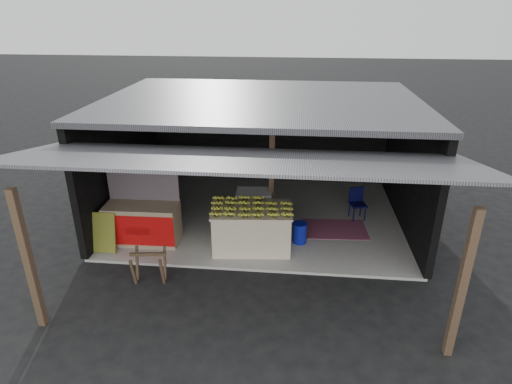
# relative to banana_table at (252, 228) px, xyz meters

# --- Properties ---
(ground) EXTENTS (80.00, 80.00, 0.00)m
(ground) POSITION_rel_banana_table_xyz_m (0.05, -0.86, -0.53)
(ground) COLOR black
(ground) RESTS_ON ground
(concrete_slab) EXTENTS (7.00, 5.00, 0.06)m
(concrete_slab) POSITION_rel_banana_table_xyz_m (0.05, 1.64, -0.50)
(concrete_slab) COLOR gray
(concrete_slab) RESTS_ON ground
(shophouse) EXTENTS (7.40, 7.29, 3.02)m
(shophouse) POSITION_rel_banana_table_xyz_m (0.05, 1.96, 1.57)
(shophouse) COLOR black
(shophouse) RESTS_ON ground
(banana_table) EXTENTS (1.79, 1.19, 0.94)m
(banana_table) POSITION_rel_banana_table_xyz_m (0.00, 0.00, 0.00)
(banana_table) COLOR beige
(banana_table) RESTS_ON concrete_slab
(banana_pile) EXTENTS (1.65, 1.08, 0.19)m
(banana_pile) POSITION_rel_banana_table_xyz_m (0.00, 0.00, 0.56)
(banana_pile) COLOR yellow
(banana_pile) RESTS_ON banana_table
(white_crate) EXTENTS (0.86, 0.61, 0.92)m
(white_crate) POSITION_rel_banana_table_xyz_m (-0.06, 1.00, -0.01)
(white_crate) COLOR white
(white_crate) RESTS_ON concrete_slab
(neighbor_stall) EXTENTS (1.61, 0.75, 1.65)m
(neighbor_stall) POSITION_rel_banana_table_xyz_m (-2.45, 0.04, 0.02)
(neighbor_stall) COLOR #998466
(neighbor_stall) RESTS_ON concrete_slab
(green_signboard) EXTENTS (0.59, 0.25, 0.86)m
(green_signboard) POSITION_rel_banana_table_xyz_m (-3.18, -0.46, -0.03)
(green_signboard) COLOR black
(green_signboard) RESTS_ON concrete_slab
(sawhorse) EXTENTS (0.69, 0.65, 0.66)m
(sawhorse) POSITION_rel_banana_table_xyz_m (-1.83, -1.41, -0.12)
(sawhorse) COLOR #493424
(sawhorse) RESTS_ON ground
(water_barrel) EXTENTS (0.31, 0.31, 0.45)m
(water_barrel) POSITION_rel_banana_table_xyz_m (1.04, 0.32, -0.25)
(water_barrel) COLOR #0D1698
(water_barrel) RESTS_ON concrete_slab
(plastic_chair) EXTENTS (0.46, 0.46, 0.79)m
(plastic_chair) POSITION_rel_banana_table_xyz_m (2.44, 1.71, -0.01)
(plastic_chair) COLOR black
(plastic_chair) RESTS_ON concrete_slab
(magenta_rug) EXTENTS (1.55, 1.08, 0.01)m
(magenta_rug) POSITION_rel_banana_table_xyz_m (1.88, 1.02, -0.47)
(magenta_rug) COLOR maroon
(magenta_rug) RESTS_ON concrete_slab
(picture_frames) EXTENTS (1.62, 0.04, 0.46)m
(picture_frames) POSITION_rel_banana_table_xyz_m (-0.12, 4.03, 1.40)
(picture_frames) COLOR black
(picture_frames) RESTS_ON shophouse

